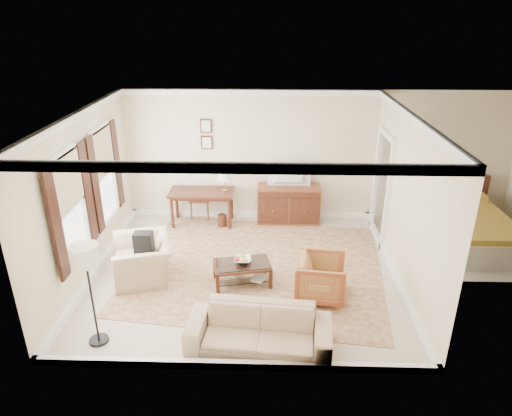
# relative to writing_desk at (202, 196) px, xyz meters

# --- Properties ---
(room_shell) EXTENTS (5.51, 5.01, 2.91)m
(room_shell) POSITION_rel_writing_desk_xyz_m (1.05, -2.05, 1.81)
(room_shell) COLOR beige
(room_shell) RESTS_ON ground
(annex_bedroom) EXTENTS (3.00, 2.70, 2.90)m
(annex_bedroom) POSITION_rel_writing_desk_xyz_m (5.54, -0.90, -0.32)
(annex_bedroom) COLOR beige
(annex_bedroom) RESTS_ON ground
(window_front) EXTENTS (0.12, 1.56, 1.80)m
(window_front) POSITION_rel_writing_desk_xyz_m (-1.65, -2.75, 0.89)
(window_front) COLOR #CCB284
(window_front) RESTS_ON room_shell
(window_rear) EXTENTS (0.12, 1.56, 1.80)m
(window_rear) POSITION_rel_writing_desk_xyz_m (-1.65, -1.15, 0.89)
(window_rear) COLOR #CCB284
(window_rear) RESTS_ON room_shell
(doorway) EXTENTS (0.10, 1.12, 2.25)m
(doorway) POSITION_rel_writing_desk_xyz_m (3.76, -0.55, 0.41)
(doorway) COLOR white
(doorway) RESTS_ON room_shell
(rug) EXTENTS (4.98, 4.41, 0.01)m
(rug) POSITION_rel_writing_desk_xyz_m (1.27, -1.85, -0.66)
(rug) COLOR brown
(rug) RESTS_ON room_shell
(writing_desk) EXTENTS (1.41, 0.71, 0.77)m
(writing_desk) POSITION_rel_writing_desk_xyz_m (0.00, 0.00, 0.00)
(writing_desk) COLOR #4C2315
(writing_desk) RESTS_ON room_shell
(desk_chair) EXTENTS (0.52, 0.52, 1.05)m
(desk_chair) POSITION_rel_writing_desk_xyz_m (-0.09, 0.35, -0.14)
(desk_chair) COLOR brown
(desk_chair) RESTS_ON room_shell
(desk_lamp) EXTENTS (0.32, 0.32, 0.50)m
(desk_lamp) POSITION_rel_writing_desk_xyz_m (0.51, 0.00, 0.36)
(desk_lamp) COLOR silver
(desk_lamp) RESTS_ON writing_desk
(framed_prints) EXTENTS (0.25, 0.04, 0.68)m
(framed_prints) POSITION_rel_writing_desk_xyz_m (0.10, 0.42, 1.28)
(framed_prints) COLOR #4C2315
(framed_prints) RESTS_ON room_shell
(sideboard) EXTENTS (1.38, 0.53, 0.85)m
(sideboard) POSITION_rel_writing_desk_xyz_m (1.91, 0.16, -0.24)
(sideboard) COLOR brown
(sideboard) RESTS_ON room_shell
(tv) EXTENTS (0.90, 0.52, 0.12)m
(tv) POSITION_rel_writing_desk_xyz_m (1.91, 0.14, 0.64)
(tv) COLOR black
(tv) RESTS_ON sideboard
(coffee_table) EXTENTS (1.06, 0.75, 0.41)m
(coffee_table) POSITION_rel_writing_desk_xyz_m (1.03, -2.43, -0.35)
(coffee_table) COLOR #4C2315
(coffee_table) RESTS_ON room_shell
(fruit_bowl) EXTENTS (0.42, 0.42, 0.10)m
(fruit_bowl) POSITION_rel_writing_desk_xyz_m (1.04, -2.40, -0.20)
(fruit_bowl) COLOR silver
(fruit_bowl) RESTS_ON coffee_table
(book_a) EXTENTS (0.27, 0.15, 0.38)m
(book_a) POSITION_rel_writing_desk_xyz_m (0.83, -2.37, -0.50)
(book_a) COLOR brown
(book_a) RESTS_ON coffee_table
(book_b) EXTENTS (0.27, 0.13, 0.38)m
(book_b) POSITION_rel_writing_desk_xyz_m (1.23, -2.46, -0.50)
(book_b) COLOR brown
(book_b) RESTS_ON coffee_table
(striped_armchair) EXTENTS (0.83, 0.87, 0.81)m
(striped_armchair) POSITION_rel_writing_desk_xyz_m (2.34, -2.80, -0.26)
(striped_armchair) COLOR brown
(striped_armchair) RESTS_ON room_shell
(club_armchair) EXTENTS (1.01, 1.27, 0.97)m
(club_armchair) POSITION_rel_writing_desk_xyz_m (-0.75, -2.28, -0.18)
(club_armchair) COLOR tan
(club_armchair) RESTS_ON room_shell
(backpack) EXTENTS (0.35, 0.39, 0.40)m
(backpack) POSITION_rel_writing_desk_xyz_m (-0.69, -2.31, 0.07)
(backpack) COLOR black
(backpack) RESTS_ON club_armchair
(sofa) EXTENTS (2.07, 0.78, 0.79)m
(sofa) POSITION_rel_writing_desk_xyz_m (1.36, -4.06, -0.27)
(sofa) COLOR tan
(sofa) RESTS_ON room_shell
(floor_lamp) EXTENTS (0.39, 0.39, 1.57)m
(floor_lamp) POSITION_rel_writing_desk_xyz_m (-0.96, -4.02, 0.65)
(floor_lamp) COLOR black
(floor_lamp) RESTS_ON room_shell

